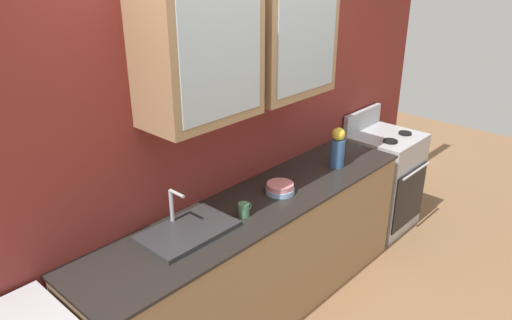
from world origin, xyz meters
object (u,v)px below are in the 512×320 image
Objects in this scene: sink_faucet at (188,230)px; cup_near_sink at (244,209)px; stove_range at (382,180)px; bowl_stack at (280,188)px; vase at (338,148)px.

cup_near_sink is (0.37, -0.10, 0.03)m from sink_faucet.
stove_range reaches higher than bowl_stack.
cup_near_sink is at bearing -179.68° from vase.
sink_faucet is 1.79× the size of vase.
cup_near_sink is at bearing -174.68° from bowl_stack.
stove_range is at bearing 2.98° from vase.
vase is (-0.86, -0.04, 0.59)m from stove_range.
vase is at bearing 0.32° from cup_near_sink.
cup_near_sink is at bearing -178.46° from stove_range.
vase is at bearing -2.78° from bowl_stack.
bowl_stack is 1.89× the size of cup_near_sink.
vase reaches higher than bowl_stack.
sink_faucet is (-2.25, 0.05, 0.46)m from stove_range.
stove_range is 1.05m from vase.
stove_range is 2.30m from sink_faucet.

